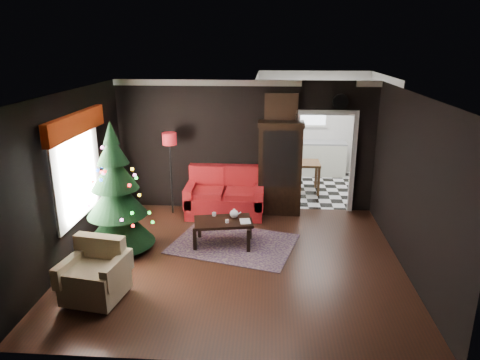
# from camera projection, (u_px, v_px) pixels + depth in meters

# --- Properties ---
(floor) EXTENTS (5.50, 5.50, 0.00)m
(floor) POSITION_uv_depth(u_px,v_px,m) (236.00, 260.00, 7.49)
(floor) COLOR black
(floor) RESTS_ON ground
(ceiling) EXTENTS (5.50, 5.50, 0.00)m
(ceiling) POSITION_uv_depth(u_px,v_px,m) (236.00, 94.00, 6.64)
(ceiling) COLOR white
(ceiling) RESTS_ON ground
(wall_back) EXTENTS (5.50, 0.00, 5.50)m
(wall_back) POSITION_uv_depth(u_px,v_px,m) (245.00, 146.00, 9.44)
(wall_back) COLOR black
(wall_back) RESTS_ON ground
(wall_front) EXTENTS (5.50, 0.00, 5.50)m
(wall_front) POSITION_uv_depth(u_px,v_px,m) (218.00, 254.00, 4.69)
(wall_front) COLOR black
(wall_front) RESTS_ON ground
(wall_left) EXTENTS (0.00, 5.50, 5.50)m
(wall_left) POSITION_uv_depth(u_px,v_px,m) (70.00, 179.00, 7.24)
(wall_left) COLOR black
(wall_left) RESTS_ON ground
(wall_right) EXTENTS (0.00, 5.50, 5.50)m
(wall_right) POSITION_uv_depth(u_px,v_px,m) (411.00, 186.00, 6.89)
(wall_right) COLOR black
(wall_right) RESTS_ON ground
(doorway) EXTENTS (1.10, 0.10, 2.10)m
(doorway) POSITION_uv_depth(u_px,v_px,m) (324.00, 164.00, 9.44)
(doorway) COLOR silver
(doorway) RESTS_ON ground
(left_window) EXTENTS (0.05, 1.60, 1.40)m
(left_window) POSITION_uv_depth(u_px,v_px,m) (77.00, 172.00, 7.41)
(left_window) COLOR white
(left_window) RESTS_ON wall_left
(valance) EXTENTS (0.12, 2.10, 0.35)m
(valance) POSITION_uv_depth(u_px,v_px,m) (76.00, 124.00, 7.16)
(valance) COLOR maroon
(valance) RESTS_ON wall_left
(kitchen_floor) EXTENTS (3.00, 3.00, 0.00)m
(kitchen_floor) POSITION_uv_depth(u_px,v_px,m) (315.00, 188.00, 11.18)
(kitchen_floor) COLOR silver
(kitchen_floor) RESTS_ON ground
(kitchen_window) EXTENTS (0.70, 0.06, 0.70)m
(kitchen_window) POSITION_uv_depth(u_px,v_px,m) (313.00, 112.00, 12.05)
(kitchen_window) COLOR white
(kitchen_window) RESTS_ON ground
(rug) EXTENTS (2.48, 2.07, 0.01)m
(rug) POSITION_uv_depth(u_px,v_px,m) (234.00, 244.00, 8.09)
(rug) COLOR #2E232B
(rug) RESTS_ON ground
(loveseat) EXTENTS (1.70, 0.90, 1.00)m
(loveseat) POSITION_uv_depth(u_px,v_px,m) (225.00, 193.00, 9.31)
(loveseat) COLOR #830309
(loveseat) RESTS_ON ground
(curio_cabinet) EXTENTS (0.90, 0.45, 1.90)m
(curio_cabinet) POSITION_uv_depth(u_px,v_px,m) (280.00, 170.00, 9.31)
(curio_cabinet) COLOR black
(curio_cabinet) RESTS_ON ground
(floor_lamp) EXTENTS (0.34, 0.34, 1.87)m
(floor_lamp) POSITION_uv_depth(u_px,v_px,m) (171.00, 176.00, 9.30)
(floor_lamp) COLOR black
(floor_lamp) RESTS_ON ground
(christmas_tree) EXTENTS (1.56, 1.56, 2.36)m
(christmas_tree) POSITION_uv_depth(u_px,v_px,m) (116.00, 193.00, 7.59)
(christmas_tree) COLOR black
(christmas_tree) RESTS_ON ground
(armchair) EXTENTS (0.92, 0.92, 0.81)m
(armchair) POSITION_uv_depth(u_px,v_px,m) (94.00, 271.00, 6.22)
(armchair) COLOR tan
(armchair) RESTS_ON ground
(coffee_table) EXTENTS (1.13, 0.80, 0.46)m
(coffee_table) POSITION_uv_depth(u_px,v_px,m) (223.00, 232.00, 8.00)
(coffee_table) COLOR black
(coffee_table) RESTS_ON rug
(teapot) EXTENTS (0.22, 0.22, 0.17)m
(teapot) POSITION_uv_depth(u_px,v_px,m) (234.00, 214.00, 8.02)
(teapot) COLOR white
(teapot) RESTS_ON coffee_table
(cup_a) EXTENTS (0.08, 0.08, 0.06)m
(cup_a) POSITION_uv_depth(u_px,v_px,m) (214.00, 214.00, 8.13)
(cup_a) COLOR white
(cup_a) RESTS_ON coffee_table
(cup_b) EXTENTS (0.07, 0.07, 0.06)m
(cup_b) POSITION_uv_depth(u_px,v_px,m) (227.00, 221.00, 7.82)
(cup_b) COLOR white
(cup_b) RESTS_ON coffee_table
(book) EXTENTS (0.19, 0.05, 0.25)m
(book) POSITION_uv_depth(u_px,v_px,m) (240.00, 216.00, 7.82)
(book) COLOR #8B755D
(book) RESTS_ON coffee_table
(wall_clock) EXTENTS (0.32, 0.32, 0.06)m
(wall_clock) POSITION_uv_depth(u_px,v_px,m) (340.00, 102.00, 8.97)
(wall_clock) COLOR white
(wall_clock) RESTS_ON wall_back
(painting) EXTENTS (0.62, 0.05, 0.52)m
(painting) POSITION_uv_depth(u_px,v_px,m) (281.00, 107.00, 9.10)
(painting) COLOR #AB7144
(painting) RESTS_ON wall_back
(kitchen_counter) EXTENTS (1.80, 0.60, 0.90)m
(kitchen_counter) POSITION_uv_depth(u_px,v_px,m) (312.00, 159.00, 12.19)
(kitchen_counter) COLOR silver
(kitchen_counter) RESTS_ON ground
(kitchen_table) EXTENTS (0.70, 0.70, 0.75)m
(kitchen_table) POSITION_uv_depth(u_px,v_px,m) (305.00, 177.00, 10.80)
(kitchen_table) COLOR brown
(kitchen_table) RESTS_ON ground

